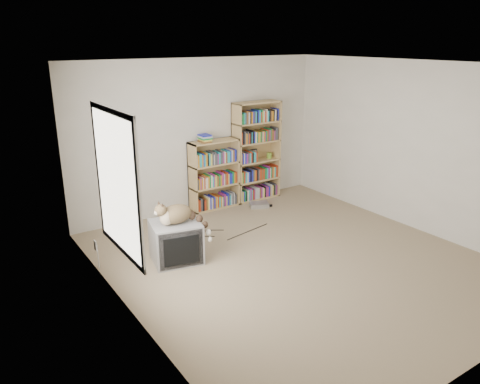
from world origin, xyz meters
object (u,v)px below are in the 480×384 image
bookcase_short (214,177)px  dvd_player (259,205)px  crt_tv (176,242)px  bookcase_tall (256,153)px  cat (181,216)px

bookcase_short → dvd_player: 0.93m
crt_tv → bookcase_tall: size_ratio=0.41×
bookcase_tall → dvd_player: bearing=-118.0°
bookcase_tall → dvd_player: (-0.23, -0.43, -0.80)m
cat → dvd_player: bearing=25.3°
crt_tv → bookcase_tall: bearing=44.4°
cat → dvd_player: size_ratio=2.11×
crt_tv → bookcase_short: 2.09m
crt_tv → bookcase_tall: (2.34, 1.48, 0.57)m
cat → bookcase_short: (1.40, 1.54, -0.09)m
bookcase_short → dvd_player: (0.65, -0.43, -0.50)m
cat → bookcase_tall: bookcase_tall is taller
cat → bookcase_tall: size_ratio=0.38×
crt_tv → bookcase_short: bearing=57.5°
crt_tv → dvd_player: 2.37m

